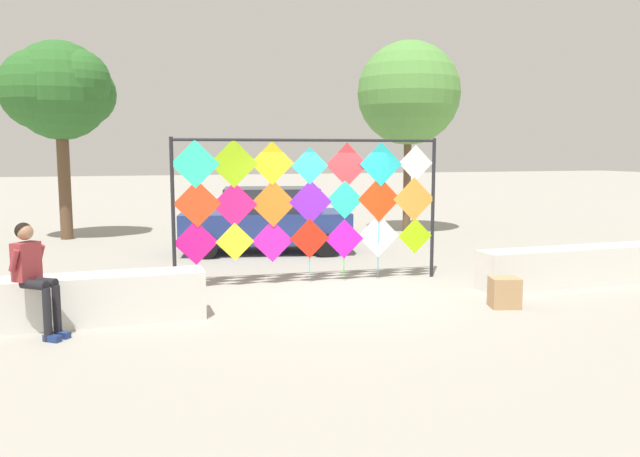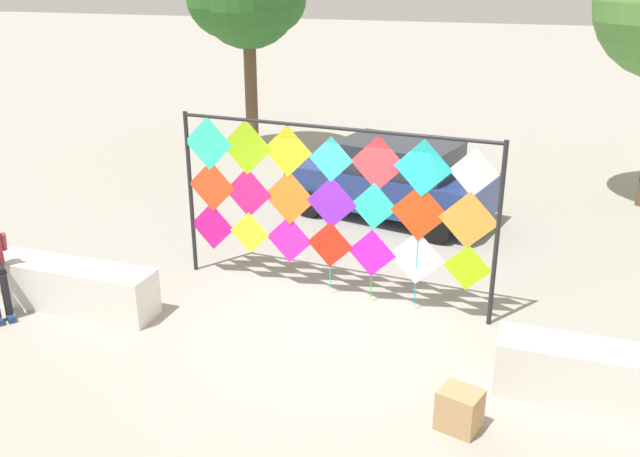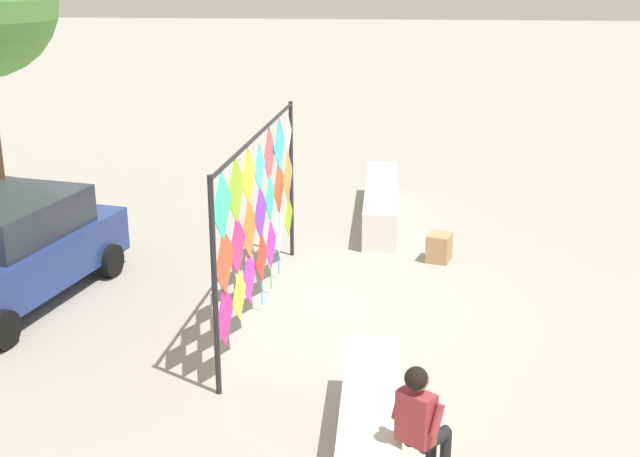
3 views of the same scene
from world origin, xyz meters
name	(u,v)px [view 2 (image 2 of 3)]	position (x,y,z in m)	size (l,w,h in m)	color
ground	(322,330)	(0.00, 0.00, 0.00)	(120.00, 120.00, 0.00)	#9E998E
plaza_ledge_left	(35,280)	(-4.55, -0.56, 0.36)	(4.10, 0.63, 0.72)	silver
kite_display_rack	(329,195)	(-0.29, 1.16, 1.69)	(5.13, 0.40, 2.78)	#232328
parked_car	(393,179)	(-0.16, 5.10, 0.82)	(4.47, 2.69, 1.62)	navy
cardboard_box_large	(459,410)	(2.20, -1.62, 0.25)	(0.46, 0.38, 0.49)	tan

